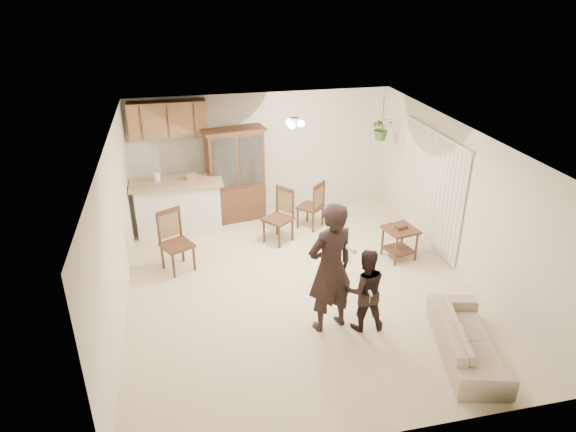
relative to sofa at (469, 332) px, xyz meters
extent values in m
plane|color=beige|center=(-1.80, 2.22, -0.37)|extent=(6.50, 6.50, 0.00)
cube|color=silver|center=(-1.80, 2.22, 2.13)|extent=(5.50, 6.50, 0.02)
cube|color=silver|center=(-1.80, 5.47, 0.88)|extent=(5.50, 0.02, 2.50)
cube|color=silver|center=(-1.80, -1.03, 0.88)|extent=(5.50, 0.02, 2.50)
cube|color=silver|center=(-4.55, 2.22, 0.88)|extent=(0.02, 6.50, 2.50)
cube|color=silver|center=(0.95, 2.22, 0.88)|extent=(0.02, 6.50, 2.50)
cube|color=white|center=(-3.65, 4.57, 0.13)|extent=(1.60, 0.55, 1.00)
cube|color=tan|center=(-3.65, 4.57, 0.68)|extent=(1.75, 0.70, 0.08)
cube|color=olive|center=(-3.70, 5.29, 1.73)|extent=(1.50, 0.34, 0.70)
imported|color=#2D5722|center=(0.50, 4.62, 1.48)|extent=(0.43, 0.37, 0.48)
cylinder|color=black|center=(0.50, 4.62, 1.81)|extent=(0.01, 0.01, 0.65)
imported|color=beige|center=(0.00, 0.00, 0.00)|extent=(1.17, 2.00, 0.73)
imported|color=black|center=(-1.64, 1.00, 0.53)|extent=(0.75, 0.60, 1.80)
imported|color=black|center=(-1.16, 0.87, 0.31)|extent=(0.71, 0.59, 1.35)
cube|color=#341B13|center=(-2.47, 4.92, 0.01)|extent=(1.19, 0.64, 0.76)
cube|color=#341B13|center=(-2.47, 4.92, 0.96)|extent=(1.18, 0.58, 1.13)
cube|color=silver|center=(-2.47, 4.92, 0.96)|extent=(0.97, 0.18, 0.99)
cube|color=#341B13|center=(-2.47, 4.92, 1.54)|extent=(1.29, 0.67, 0.06)
cube|color=#341B13|center=(0.17, 2.65, 0.20)|extent=(0.63, 0.63, 0.04)
cube|color=#341B13|center=(0.17, 2.65, -0.21)|extent=(0.53, 0.53, 0.03)
cube|color=#341B13|center=(0.17, 2.65, 0.26)|extent=(0.21, 0.16, 0.06)
cube|color=#341B13|center=(-3.72, 3.09, 0.11)|extent=(0.64, 0.64, 0.05)
cube|color=olive|center=(-3.72, 3.09, 0.40)|extent=(0.33, 0.20, 0.41)
cube|color=#341B13|center=(-3.72, 3.09, 0.67)|extent=(0.40, 0.24, 0.08)
cube|color=#341B13|center=(-1.83, 3.74, 0.10)|extent=(0.66, 0.66, 0.05)
cube|color=olive|center=(-1.83, 3.74, 0.39)|extent=(0.24, 0.30, 0.41)
cube|color=#341B13|center=(-1.83, 3.74, 0.65)|extent=(0.29, 0.36, 0.08)
cube|color=#341B13|center=(-1.07, 4.21, 0.07)|extent=(0.62, 0.62, 0.05)
cube|color=olive|center=(-1.07, 4.21, 0.34)|extent=(0.26, 0.25, 0.38)
cube|color=#341B13|center=(-1.07, 4.21, 0.59)|extent=(0.32, 0.30, 0.08)
cube|color=white|center=(-1.51, 0.56, 1.14)|extent=(0.10, 0.18, 0.05)
cube|color=white|center=(-1.19, 0.58, 0.41)|extent=(0.05, 0.11, 0.03)
camera|label=1|loc=(-3.53, -4.84, 4.31)|focal=32.00mm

